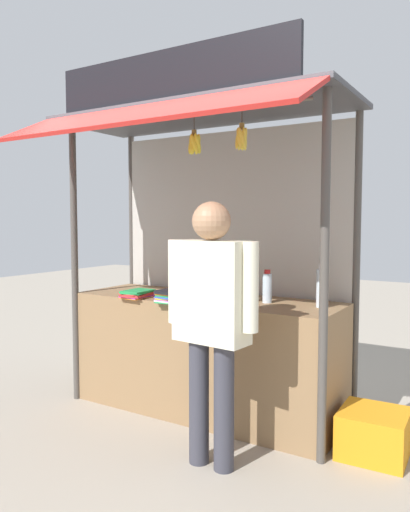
# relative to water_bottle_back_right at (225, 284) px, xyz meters

# --- Properties ---
(ground_plane) EXTENTS (20.00, 20.00, 0.00)m
(ground_plane) POSITION_rel_water_bottle_back_right_xyz_m (-0.15, -0.07, -1.08)
(ground_plane) COLOR #9E9384
(stall_counter) EXTENTS (2.27, 0.74, 0.96)m
(stall_counter) POSITION_rel_water_bottle_back_right_xyz_m (-0.15, -0.07, -0.60)
(stall_counter) COLOR olive
(stall_counter) RESTS_ON ground
(stall_structure) EXTENTS (2.47, 1.53, 2.84)m
(stall_structure) POSITION_rel_water_bottle_back_right_xyz_m (-0.15, 0.02, 0.63)
(stall_structure) COLOR #4C4742
(stall_structure) RESTS_ON ground
(water_bottle_back_right) EXTENTS (0.07, 0.07, 0.26)m
(water_bottle_back_right) POSITION_rel_water_bottle_back_right_xyz_m (0.00, 0.00, 0.00)
(water_bottle_back_right) COLOR silver
(water_bottle_back_right) RESTS_ON stall_counter
(water_bottle_mid_left) EXTENTS (0.09, 0.09, 0.32)m
(water_bottle_mid_left) POSITION_rel_water_bottle_back_right_xyz_m (0.83, 0.01, 0.03)
(water_bottle_mid_left) COLOR silver
(water_bottle_mid_left) RESTS_ON stall_counter
(water_bottle_rear_center) EXTENTS (0.07, 0.07, 0.27)m
(water_bottle_rear_center) POSITION_rel_water_bottle_back_right_xyz_m (-0.50, 0.00, 0.00)
(water_bottle_rear_center) COLOR silver
(water_bottle_rear_center) RESTS_ON stall_counter
(water_bottle_far_right) EXTENTS (0.09, 0.09, 0.31)m
(water_bottle_far_right) POSITION_rel_water_bottle_back_right_xyz_m (0.25, -0.06, 0.03)
(water_bottle_far_right) COLOR silver
(water_bottle_far_right) RESTS_ON stall_counter
(water_bottle_front_left) EXTENTS (0.07, 0.07, 0.26)m
(water_bottle_front_left) POSITION_rel_water_bottle_back_right_xyz_m (0.39, -0.03, 0.00)
(water_bottle_front_left) COLOR silver
(water_bottle_front_left) RESTS_ON stall_counter
(magazine_stack_front_right) EXTENTS (0.21, 0.28, 0.10)m
(magazine_stack_front_right) POSITION_rel_water_bottle_back_right_xyz_m (-0.27, -0.37, -0.07)
(magazine_stack_front_right) COLOR green
(magazine_stack_front_right) RESTS_ON stall_counter
(magazine_stack_back_left) EXTENTS (0.26, 0.29, 0.06)m
(magazine_stack_back_left) POSITION_rel_water_bottle_back_right_xyz_m (0.16, -0.25, -0.09)
(magazine_stack_back_left) COLOR purple
(magazine_stack_back_left) RESTS_ON stall_counter
(magazine_stack_left) EXTENTS (0.22, 0.28, 0.06)m
(magazine_stack_left) POSITION_rel_water_bottle_back_right_xyz_m (-0.64, -0.36, -0.09)
(magazine_stack_left) COLOR orange
(magazine_stack_left) RESTS_ON stall_counter
(banana_bunch_rightmost) EXTENTS (0.11, 0.11, 0.28)m
(banana_bunch_rightmost) POSITION_rel_water_bottle_back_right_xyz_m (0.05, -0.53, 1.08)
(banana_bunch_rightmost) COLOR #332D23
(banana_bunch_inner_left) EXTENTS (0.10, 0.10, 0.27)m
(banana_bunch_inner_left) POSITION_rel_water_bottle_back_right_xyz_m (0.43, -0.54, 1.08)
(banana_bunch_inner_left) COLOR #332D23
(vendor_person) EXTENTS (0.66, 0.25, 1.73)m
(vendor_person) POSITION_rel_water_bottle_back_right_xyz_m (0.38, -0.86, -0.04)
(vendor_person) COLOR #383842
(vendor_person) RESTS_ON ground
(plastic_crate) EXTENTS (0.46, 0.46, 0.31)m
(plastic_crate) POSITION_rel_water_bottle_back_right_xyz_m (1.26, -0.15, -0.93)
(plastic_crate) COLOR orange
(plastic_crate) RESTS_ON ground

